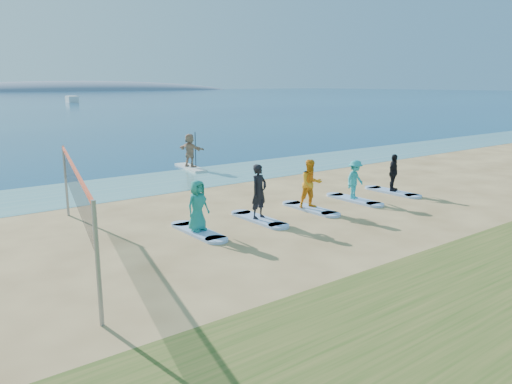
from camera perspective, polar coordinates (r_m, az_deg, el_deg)
ground at (r=15.19m, az=4.75°, el=-5.32°), size 600.00×600.00×0.00m
shallow_water at (r=23.78m, az=-12.45°, el=0.93°), size 600.00×600.00×0.00m
island_ridge at (r=327.91m, az=-19.13°, el=10.90°), size 220.00×56.00×18.00m
volleyball_net at (r=14.14m, az=-19.97°, el=0.61°), size 2.16×8.85×2.50m
paddleboard at (r=27.59m, az=-7.51°, el=2.78°), size 1.10×3.07×0.12m
paddleboarder at (r=27.45m, az=-7.57°, el=4.76°), size 1.07×1.76×1.81m
boat_offshore_b at (r=129.89m, az=-20.28°, el=9.58°), size 3.10×6.29×1.53m
surfboard_0 at (r=15.77m, az=-6.61°, el=-4.53°), size 0.70×2.20×0.09m
student_0 at (r=15.54m, az=-6.69°, el=-1.54°), size 0.86×0.64×1.60m
surfboard_1 at (r=17.07m, az=0.34°, el=-3.13°), size 0.70×2.20×0.09m
student_1 at (r=16.83m, az=0.35°, el=0.06°), size 0.76×0.59×1.85m
surfboard_2 at (r=18.59m, az=6.22°, el=-1.91°), size 0.70×2.20×0.09m
student_2 at (r=18.38m, az=6.29°, el=0.94°), size 1.03×0.89×1.79m
surfboard_3 at (r=20.28m, az=11.16°, el=-0.86°), size 0.70×2.20×0.09m
student_3 at (r=20.11m, az=11.26°, el=1.41°), size 1.09×0.74×1.55m
surfboard_4 at (r=22.11m, az=15.31°, el=0.02°), size 0.70×2.20×0.09m
student_4 at (r=21.95m, az=15.43°, el=2.15°), size 1.00×0.69×1.58m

